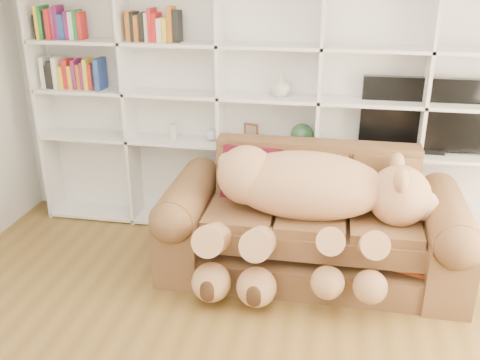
% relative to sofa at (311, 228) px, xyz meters
% --- Properties ---
extents(wall_back, '(5.00, 0.02, 2.70)m').
position_rel_sofa_xyz_m(wall_back, '(-0.46, 0.87, 0.97)').
color(wall_back, silver).
rests_on(wall_back, floor).
extents(bookshelf, '(4.43, 0.35, 2.40)m').
position_rel_sofa_xyz_m(bookshelf, '(-0.70, 0.73, 0.92)').
color(bookshelf, white).
rests_on(bookshelf, floor).
extents(sofa, '(2.41, 1.04, 1.01)m').
position_rel_sofa_xyz_m(sofa, '(0.00, 0.00, 0.00)').
color(sofa, brown).
rests_on(sofa, floor).
extents(teddy_bear, '(1.81, 0.99, 1.05)m').
position_rel_sofa_xyz_m(teddy_bear, '(-0.04, -0.20, 0.32)').
color(teddy_bear, tan).
rests_on(teddy_bear, sofa).
extents(throw_pillow, '(0.50, 0.32, 0.50)m').
position_rel_sofa_xyz_m(throw_pillow, '(-0.54, 0.17, 0.37)').
color(throw_pillow, maroon).
rests_on(throw_pillow, sofa).
extents(gift_box, '(0.43, 0.41, 0.27)m').
position_rel_sofa_xyz_m(gift_box, '(0.81, -0.22, -0.25)').
color(gift_box, '#C14719').
rests_on(gift_box, floor).
extents(tv, '(1.11, 0.18, 0.65)m').
position_rel_sofa_xyz_m(tv, '(0.90, 0.72, 0.81)').
color(tv, black).
rests_on(tv, bookshelf).
extents(picture_frame, '(0.14, 0.08, 0.18)m').
position_rel_sofa_xyz_m(picture_frame, '(-0.62, 0.67, 0.58)').
color(picture_frame, brown).
rests_on(picture_frame, bookshelf).
extents(green_vase, '(0.21, 0.21, 0.21)m').
position_rel_sofa_xyz_m(green_vase, '(-0.15, 0.67, 0.59)').
color(green_vase, '#2A5231').
rests_on(green_vase, bookshelf).
extents(figurine_tall, '(0.09, 0.09, 0.14)m').
position_rel_sofa_xyz_m(figurine_tall, '(-1.36, 0.67, 0.55)').
color(figurine_tall, silver).
rests_on(figurine_tall, bookshelf).
extents(figurine_short, '(0.07, 0.07, 0.11)m').
position_rel_sofa_xyz_m(figurine_short, '(-1.36, 0.67, 0.54)').
color(figurine_short, silver).
rests_on(figurine_short, bookshelf).
extents(snow_globe, '(0.11, 0.11, 0.11)m').
position_rel_sofa_xyz_m(snow_globe, '(-0.99, 0.67, 0.54)').
color(snow_globe, silver).
rests_on(snow_globe, bookshelf).
extents(shelf_vase, '(0.19, 0.19, 0.20)m').
position_rel_sofa_xyz_m(shelf_vase, '(-0.36, 0.67, 1.03)').
color(shelf_vase, beige).
rests_on(shelf_vase, bookshelf).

